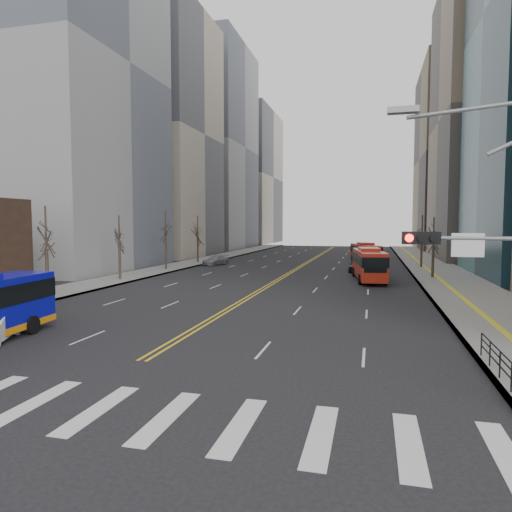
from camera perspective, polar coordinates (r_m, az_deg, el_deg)
ground at (r=16.82m, az=-22.62°, el=-16.89°), size 220.00×220.00×0.00m
sidewalk_right at (r=58.33m, az=22.07°, el=-2.00°), size 7.00×130.00×0.15m
sidewalk_left at (r=63.40m, az=-10.03°, el=-1.30°), size 5.00×130.00×0.15m
crosswalk at (r=16.82m, az=-22.62°, el=-16.87°), size 26.70×4.00×0.01m
centerline at (r=68.42m, az=6.23°, el=-0.93°), size 0.55×100.00×0.01m
office_towers at (r=83.51m, az=7.81°, el=16.47°), size 83.00×134.00×58.00m
pedestrian_railing at (r=19.75m, az=28.20°, el=-11.40°), size 0.06×6.06×1.02m
street_trees at (r=49.95m, az=-5.28°, el=2.84°), size 35.20×47.20×7.60m
red_bus_near at (r=49.09m, az=13.91°, el=-0.75°), size 3.80×11.01×3.43m
red_bus_far at (r=68.95m, az=13.52°, el=0.49°), size 4.80×10.11×3.16m
car_dark_mid at (r=57.74m, az=12.64°, el=-1.14°), size 2.37×4.80×1.57m
car_silver at (r=65.72m, az=-5.06°, el=-0.53°), size 3.30×5.06×1.36m
car_dark_far at (r=82.73m, az=14.44°, el=0.21°), size 2.69×4.28×1.10m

